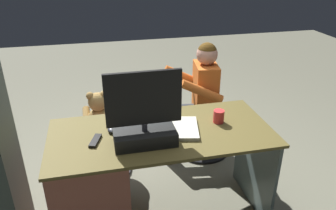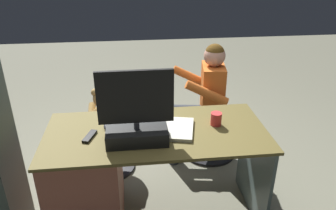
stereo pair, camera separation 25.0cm
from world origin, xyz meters
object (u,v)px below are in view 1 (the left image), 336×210
(office_chair_teddy, at_px, (102,148))
(visitor_chair, at_px, (203,129))
(monitor, at_px, (144,123))
(computer_mouse, at_px, (112,129))
(tv_remote, at_px, (95,141))
(keyboard, at_px, (154,127))
(desk, at_px, (105,181))
(person, at_px, (197,92))
(cup, at_px, (219,116))
(teddy_bear, at_px, (99,114))

(office_chair_teddy, relative_size, visitor_chair, 0.93)
(monitor, height_order, computer_mouse, monitor)
(tv_remote, bearing_deg, monitor, -176.65)
(monitor, bearing_deg, computer_mouse, -44.37)
(keyboard, bearing_deg, tv_remote, 13.02)
(desk, bearing_deg, computer_mouse, -137.09)
(keyboard, xyz_separation_m, office_chair_teddy, (0.37, -0.59, -0.50))
(visitor_chair, relative_size, person, 0.48)
(desk, xyz_separation_m, office_chair_teddy, (0.00, -0.65, -0.14))
(cup, bearing_deg, visitor_chair, -102.12)
(desk, relative_size, monitor, 3.11)
(desk, height_order, person, person)
(desk, height_order, teddy_bear, teddy_bear)
(teddy_bear, height_order, visitor_chair, teddy_bear)
(desk, xyz_separation_m, person, (-0.91, -0.79, 0.26))
(desk, bearing_deg, visitor_chair, -141.16)
(person, bearing_deg, keyboard, 53.48)
(desk, xyz_separation_m, visitor_chair, (-1.00, -0.80, -0.15))
(keyboard, relative_size, person, 0.38)
(desk, xyz_separation_m, monitor, (-0.28, 0.12, 0.50))
(monitor, bearing_deg, cup, -164.30)
(computer_mouse, relative_size, person, 0.09)
(teddy_bear, relative_size, visitor_chair, 0.70)
(keyboard, distance_m, office_chair_teddy, 0.86)
(keyboard, bearing_deg, person, -126.52)
(computer_mouse, bearing_deg, office_chair_teddy, -82.09)
(visitor_chair, bearing_deg, person, 8.40)
(person, bearing_deg, cup, 84.15)
(keyboard, xyz_separation_m, computer_mouse, (0.29, -0.01, 0.01))
(person, bearing_deg, tv_remote, 41.06)
(monitor, distance_m, keyboard, 0.24)
(monitor, relative_size, visitor_chair, 0.91)
(tv_remote, relative_size, person, 0.13)
(office_chair_teddy, distance_m, person, 1.00)
(visitor_chair, distance_m, person, 0.42)
(keyboard, distance_m, visitor_chair, 1.10)
(cup, relative_size, office_chair_teddy, 0.19)
(desk, xyz_separation_m, cup, (-0.83, -0.04, 0.40))
(desk, xyz_separation_m, keyboard, (-0.37, -0.06, 0.36))
(person, bearing_deg, monitor, 55.03)
(monitor, relative_size, person, 0.44)
(keyboard, relative_size, office_chair_teddy, 0.85)
(computer_mouse, bearing_deg, teddy_bear, -82.27)
(office_chair_teddy, bearing_deg, computer_mouse, 97.91)
(tv_remote, bearing_deg, teddy_bear, -74.29)
(cup, xyz_separation_m, office_chair_teddy, (0.83, -0.62, -0.53))
(computer_mouse, relative_size, tv_remote, 0.64)
(visitor_chair, bearing_deg, computer_mouse, 38.46)
(keyboard, xyz_separation_m, teddy_bear, (0.37, -0.61, -0.16))
(teddy_bear, height_order, person, person)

